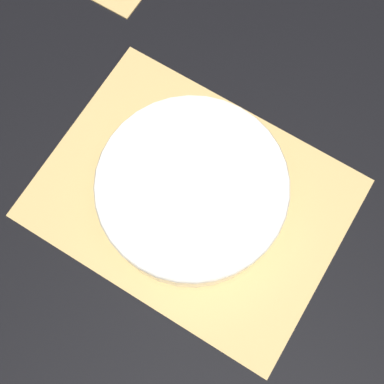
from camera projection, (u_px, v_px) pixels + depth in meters
ground_plane at (192, 198)px, 0.86m from camera, size 6.00×6.00×0.00m
bamboo_mat_center at (192, 198)px, 0.86m from camera, size 0.47×0.36×0.01m
fruit_salad_bowl at (192, 190)px, 0.81m from camera, size 0.29×0.29×0.07m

